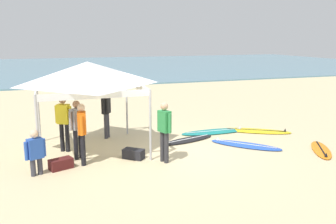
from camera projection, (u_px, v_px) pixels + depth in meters
The scene contains 16 objects.
ground_plane at pixel (175, 153), 10.96m from camera, with size 80.00×80.00×0.00m, color beige.
sea at pixel (76, 67), 42.17m from camera, with size 80.00×36.00×0.10m, color #568499.
canopy_tent at pixel (88, 74), 10.74m from camera, with size 3.11×3.11×2.75m.
surfboard_blue at pixel (245, 145), 11.65m from camera, with size 2.05×2.12×0.19m.
surfboard_orange at pixel (321, 150), 11.15m from camera, with size 1.42×1.86×0.19m.
surfboard_yellow at pixel (256, 131), 13.40m from camera, with size 2.50×1.90×0.19m.
surfboard_black at pixel (188, 140), 12.23m from camera, with size 2.09×1.09×0.19m.
surfboard_teal at pixel (215, 132), 13.30m from camera, with size 2.60×0.74×0.19m.
person_black at pixel (106, 110), 12.41m from camera, with size 0.37×0.49×1.71m.
person_orange at pixel (82, 130), 9.78m from camera, with size 0.26×0.55×1.71m.
person_green at pixel (164, 128), 9.97m from camera, with size 0.33×0.52×1.71m.
person_yellow at pixel (64, 120), 10.92m from camera, with size 0.48×0.38×1.71m.
person_grey at pixel (77, 125), 10.26m from camera, with size 0.46×0.39×1.71m.
person_blue at pixel (35, 151), 9.07m from camera, with size 0.51×0.35×1.20m.
gear_bag_near_tent at pixel (133, 154), 10.43m from camera, with size 0.60×0.32×0.28m, color #232328.
gear_bag_by_pole at pixel (61, 164), 9.61m from camera, with size 0.60×0.32×0.28m, color #4C1919.
Camera 1 is at (-3.64, -9.82, 3.46)m, focal length 38.45 mm.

